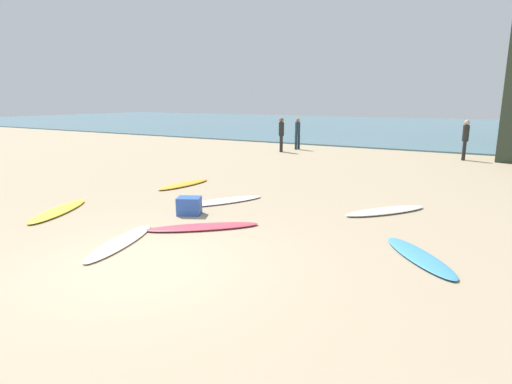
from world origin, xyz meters
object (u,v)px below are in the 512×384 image
surfboard_3 (184,184)px  surfboard_6 (419,256)px  surfboard_0 (58,211)px  surfboard_4 (222,201)px  surfboard_2 (386,211)px  surfboard_5 (203,227)px  beachgoer_near (281,133)px  beachgoer_mid (298,132)px  beach_cooler (189,206)px  beachgoer_far (465,138)px  surfboard_1 (121,242)px

surfboard_3 → surfboard_6: 8.28m
surfboard_0 → surfboard_4: bearing=20.1°
surfboard_0 → surfboard_2: surfboard_2 is taller
surfboard_0 → surfboard_5: 4.00m
surfboard_3 → surfboard_5: (3.39, -3.41, -0.00)m
beachgoer_near → beachgoer_mid: (0.27, 1.45, -0.04)m
surfboard_2 → surfboard_6: (1.27, -2.82, -0.01)m
surfboard_2 → surfboard_4: size_ratio=0.95×
beachgoer_near → beach_cooler: (3.70, -12.20, -0.79)m
surfboard_0 → beachgoer_far: bearing=38.1°
beachgoer_near → surfboard_0: bearing=165.1°
surfboard_0 → beach_cooler: beach_cooler is taller
beachgoer_near → beach_cooler: beachgoer_near is taller
beachgoer_far → beach_cooler: beachgoer_far is taller
surfboard_3 → beach_cooler: bearing=137.3°
surfboard_4 → beach_cooler: 1.40m
beachgoer_near → surfboard_3: bearing=169.7°
beachgoer_mid → beachgoer_far: bearing=115.0°
surfboard_2 → surfboard_5: size_ratio=0.95×
surfboard_2 → surfboard_1: bearing=-91.1°
surfboard_0 → surfboard_6: size_ratio=1.12×
surfboard_5 → surfboard_6: surfboard_5 is taller
surfboard_0 → surfboard_1: (3.13, -0.85, -0.01)m
surfboard_0 → surfboard_5: (3.93, 0.74, -0.00)m
surfboard_3 → beachgoer_far: bearing=-118.3°
surfboard_2 → surfboard_3: size_ratio=1.09×
surfboard_1 → beachgoer_mid: size_ratio=1.35×
beachgoer_near → beachgoer_far: (8.64, 1.46, 0.03)m
surfboard_1 → surfboard_2: bearing=-145.7°
surfboard_3 → beachgoer_mid: bearing=-79.3°
surfboard_1 → beachgoer_far: (4.74, 16.01, 1.00)m
surfboard_5 → beach_cooler: (-0.99, 0.76, 0.18)m
surfboard_3 → beachgoer_near: beachgoer_near is taller
beach_cooler → surfboard_2: bearing=32.4°
surfboard_4 → beachgoer_mid: bearing=-44.7°
surfboard_2 → surfboard_5: bearing=-95.6°
surfboard_4 → surfboard_6: bearing=-167.0°
surfboard_0 → beachgoer_far: beachgoer_far is taller
surfboard_5 → beachgoer_mid: beachgoer_mid is taller
beachgoer_far → beach_cooler: 14.55m
surfboard_0 → surfboard_3: size_ratio=1.09×
surfboard_5 → surfboard_3: bearing=3.0°
surfboard_5 → beach_cooler: size_ratio=4.40×
surfboard_0 → beachgoer_mid: 15.18m
surfboard_2 → surfboard_6: bearing=-28.5°
surfboard_5 → surfboard_1: bearing=111.5°
surfboard_1 → surfboard_3: (-2.59, 5.00, 0.01)m
surfboard_3 → surfboard_0: bearing=87.8°
surfboard_1 → beachgoer_far: size_ratio=1.27×
surfboard_4 → surfboard_0: bearing=74.2°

